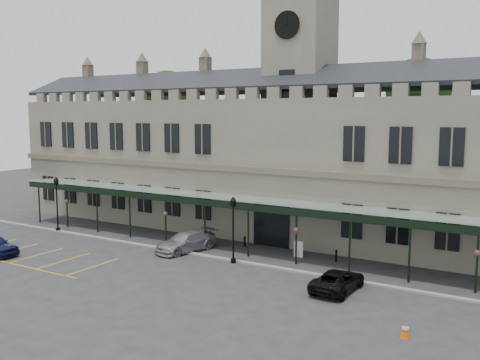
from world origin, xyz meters
The scene contains 16 objects.
ground centered at (0.00, 0.00, 0.00)m, with size 140.00×140.00×0.00m, color #2D2D30.
station_building centered at (0.00, 15.91, 6.47)m, with size 60.00×10.36×17.30m.
clock_tower centered at (0.00, 16.00, 13.11)m, with size 5.60×5.60×24.80m.
canopy centered at (0.00, 7.46, 2.40)m, with size 50.00×4.10×4.30m.
kerb centered at (0.00, 5.50, 0.06)m, with size 60.00×0.40×0.12m, color gray.
parking_markings centered at (-14.00, -1.50, 0.00)m, with size 16.00×6.00×0.01m, color gold, non-canonical shape.
tree_behind_left centered at (-22.00, 25.00, 12.81)m, with size 6.00×6.00×16.00m.
tree_behind_mid centered at (8.00, 25.00, 12.81)m, with size 6.00×6.00×16.00m.
lamp_post_left centered at (-19.36, 5.52, 3.03)m, with size 0.48×0.48×5.10m.
lamp_post_mid centered at (-0.06, 5.15, 2.91)m, with size 0.46×0.46×4.91m.
traffic_cone centered at (14.03, -1.61, 0.38)m, with size 0.49×0.49×0.77m.
sign_board centered at (3.33, 9.04, 0.60)m, with size 0.72×0.09×1.23m.
bollard_left centered at (-1.74, 9.60, 0.44)m, with size 0.16×0.16×0.88m, color black.
bollard_right centered at (6.27, 9.26, 0.46)m, with size 0.16×0.16×0.91m, color black.
car_taxi centered at (-5.00, 5.98, 0.77)m, with size 2.15×5.29×1.54m, color #96989D.
car_van centered at (8.69, 3.27, 0.65)m, with size 2.17×4.70×1.31m, color black.
Camera 1 is at (20.07, -26.94, 10.87)m, focal length 40.00 mm.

